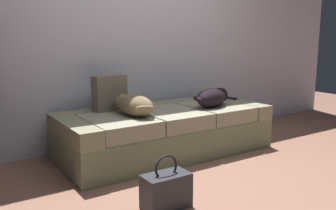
% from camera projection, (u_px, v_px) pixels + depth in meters
% --- Properties ---
extents(ground_plane, '(10.00, 10.00, 0.00)m').
position_uv_depth(ground_plane, '(242.00, 189.00, 2.75)').
color(ground_plane, '#8E604D').
extents(back_wall, '(6.40, 0.10, 2.80)m').
position_uv_depth(back_wall, '(135.00, 13.00, 3.87)').
color(back_wall, silver).
rests_on(back_wall, ground).
extents(couch, '(2.07, 0.91, 0.45)m').
position_uv_depth(couch, '(165.00, 131.00, 3.59)').
color(couch, '#6E7A58').
rests_on(couch, ground).
extents(dog_tan, '(0.30, 0.56, 0.19)m').
position_uv_depth(dog_tan, '(133.00, 105.00, 3.26)').
color(dog_tan, olive).
rests_on(dog_tan, couch).
extents(dog_dark, '(0.53, 0.36, 0.19)m').
position_uv_depth(dog_dark, '(213.00, 97.00, 3.68)').
color(dog_dark, black).
rests_on(dog_dark, couch).
extents(tv_remote, '(0.05, 0.15, 0.02)m').
position_uv_depth(tv_remote, '(231.00, 98.00, 4.14)').
color(tv_remote, black).
rests_on(tv_remote, couch).
extents(throw_pillow, '(0.35, 0.17, 0.34)m').
position_uv_depth(throw_pillow, '(110.00, 93.00, 3.48)').
color(throw_pillow, '#6F6557').
rests_on(throw_pillow, couch).
extents(handbag, '(0.32, 0.18, 0.38)m').
position_uv_depth(handbag, '(166.00, 190.00, 2.43)').
color(handbag, '#2D2F34').
rests_on(handbag, ground).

